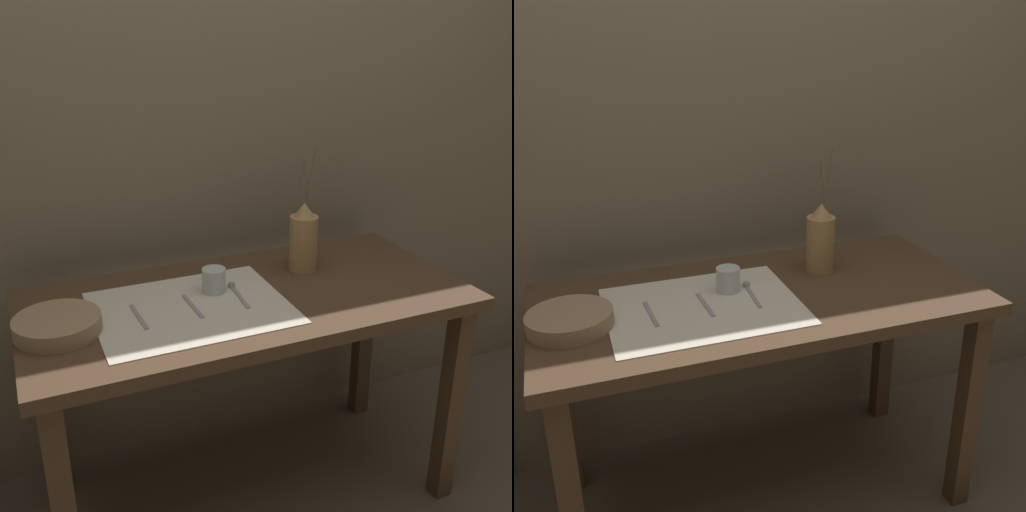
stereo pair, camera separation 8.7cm
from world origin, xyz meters
The scene contains 10 objects.
ground_plane centered at (0.00, 0.00, 0.00)m, with size 12.00×12.00×0.00m, color brown.
stone_wall_back centered at (0.00, 0.43, 1.20)m, with size 7.00×0.06×2.40m.
wooden_table centered at (0.00, 0.00, 0.66)m, with size 1.35×0.65×0.77m.
linen_cloth centered at (-0.19, -0.03, 0.77)m, with size 0.56×0.45×0.00m.
pitcher_with_flowers centered at (0.25, 0.11, 0.88)m, with size 0.09×0.09×0.41m.
wooden_bowl centered at (-0.56, -0.03, 0.79)m, with size 0.23×0.23×0.05m.
glass_tumbler_near centered at (-0.09, 0.05, 0.81)m, with size 0.07×0.07×0.08m.
fork_inner centered at (-0.34, -0.03, 0.78)m, with size 0.02×0.16×0.00m.
fork_outer centered at (-0.18, -0.02, 0.78)m, with size 0.02×0.16×0.00m.
spoon_outer centered at (-0.03, 0.03, 0.78)m, with size 0.03×0.17×0.02m.
Camera 2 is at (-0.55, -1.57, 1.55)m, focal length 42.00 mm.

